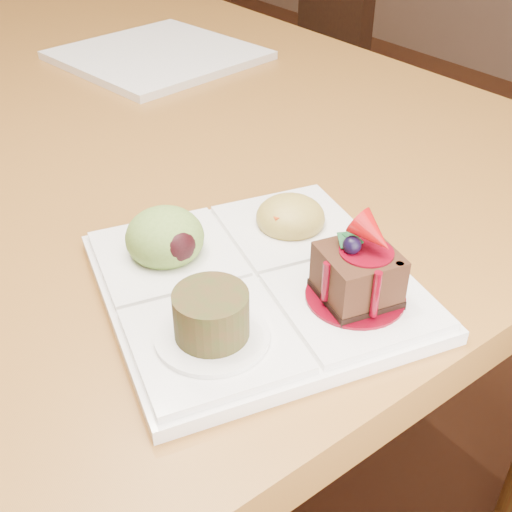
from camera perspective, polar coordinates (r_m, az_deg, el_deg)
ground at (r=1.54m, az=-16.67°, el=-10.90°), size 6.00×6.00×0.00m
chair_right at (r=1.97m, az=4.15°, el=18.06°), size 0.48×0.48×0.88m
sampler_plate at (r=0.51m, az=-0.30°, el=-1.35°), size 0.29×0.29×0.09m
second_plate at (r=1.05m, az=-8.72°, el=17.23°), size 0.30×0.30×0.01m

